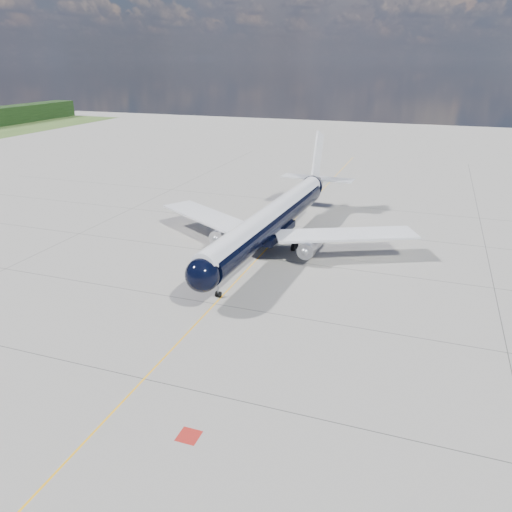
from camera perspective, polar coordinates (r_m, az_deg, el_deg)
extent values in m
plane|color=gray|center=(73.64, 1.60, 1.21)|extent=(320.00, 320.00, 0.00)
cube|color=#FFAD0D|center=(69.21, 0.32, -0.14)|extent=(0.16, 160.00, 0.01)
cube|color=maroon|center=(39.05, -7.69, -19.71)|extent=(1.60, 1.60, 0.01)
cylinder|color=black|center=(70.51, 1.65, 3.89)|extent=(5.91, 38.20, 3.80)
sphere|color=black|center=(53.49, -6.14, -2.17)|extent=(4.01, 4.01, 3.80)
cone|color=black|center=(91.92, 7.02, 8.34)|extent=(4.19, 7.21, 3.80)
cylinder|color=silver|center=(70.23, 1.65, 4.63)|extent=(5.19, 40.15, 2.97)
cube|color=black|center=(53.12, -6.26, -1.70)|extent=(2.47, 1.33, 0.55)
cube|color=silver|center=(76.28, -5.35, 4.48)|extent=(19.04, 14.24, 0.32)
cube|color=silver|center=(69.33, 10.23, 2.45)|extent=(19.55, 12.61, 0.32)
cube|color=black|center=(70.95, 1.63, 2.81)|extent=(4.75, 10.23, 1.00)
cylinder|color=#ADADB5|center=(71.92, -3.79, 2.49)|extent=(2.50, 4.72, 2.24)
cylinder|color=#ADADB5|center=(67.42, 6.17, 1.08)|extent=(2.50, 4.72, 2.24)
sphere|color=gray|center=(70.15, -4.55, 1.97)|extent=(1.16, 1.16, 1.10)
sphere|color=gray|center=(65.54, 5.64, 0.48)|extent=(1.16, 1.16, 1.10)
cube|color=silver|center=(71.85, -3.74, 3.10)|extent=(0.40, 3.21, 1.10)
cube|color=silver|center=(67.35, 6.25, 1.73)|extent=(0.40, 3.21, 1.10)
cube|color=silver|center=(90.42, 7.08, 11.43)|extent=(0.67, 6.36, 8.54)
cube|color=silver|center=(91.74, 7.04, 8.83)|extent=(13.17, 3.92, 0.22)
cylinder|color=gray|center=(57.52, -4.36, -3.57)|extent=(0.19, 0.19, 2.10)
cylinder|color=black|center=(57.99, -4.51, -4.34)|extent=(0.22, 0.71, 0.70)
cylinder|color=black|center=(57.83, -4.15, -4.41)|extent=(0.22, 0.71, 0.70)
cylinder|color=gray|center=(73.87, -0.27, 2.40)|extent=(0.27, 0.27, 1.90)
cylinder|color=gray|center=(71.75, 4.44, 1.74)|extent=(0.27, 0.27, 1.90)
cylinder|color=black|center=(73.66, -0.44, 1.68)|extent=(0.51, 1.12, 1.10)
cylinder|color=black|center=(74.62, -0.11, 1.95)|extent=(0.51, 1.12, 1.10)
cylinder|color=black|center=(71.54, 4.28, 1.00)|extent=(0.51, 1.12, 1.10)
cylinder|color=black|center=(72.52, 4.56, 1.29)|extent=(0.51, 1.12, 1.10)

